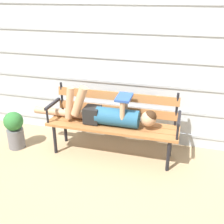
{
  "coord_description": "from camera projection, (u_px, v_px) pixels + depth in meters",
  "views": [
    {
      "loc": [
        0.84,
        -2.89,
        2.02
      ],
      "look_at": [
        0.0,
        0.11,
        0.63
      ],
      "focal_mm": 43.09,
      "sensor_mm": 36.0,
      "label": 1
    }
  ],
  "objects": [
    {
      "name": "park_bench",
      "position": [
        113.0,
        119.0,
        3.52
      ],
      "size": [
        1.71,
        0.44,
        0.89
      ],
      "color": "#9E6638",
      "rests_on": "ground"
    },
    {
      "name": "reclining_person",
      "position": [
        107.0,
        114.0,
        3.44
      ],
      "size": [
        1.7,
        0.26,
        0.52
      ],
      "color": "#23567A"
    },
    {
      "name": "potted_plant",
      "position": [
        15.0,
        129.0,
        3.72
      ],
      "size": [
        0.26,
        0.26,
        0.54
      ],
      "color": "slate",
      "rests_on": "ground"
    },
    {
      "name": "ground_plane",
      "position": [
        110.0,
        158.0,
        3.57
      ],
      "size": [
        12.0,
        12.0,
        0.0
      ],
      "primitive_type": "plane",
      "color": "tan"
    },
    {
      "name": "house_siding",
      "position": [
        123.0,
        58.0,
        3.64
      ],
      "size": [
        4.85,
        0.08,
        2.42
      ],
      "color": "#B2BCC6",
      "rests_on": "ground"
    }
  ]
}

